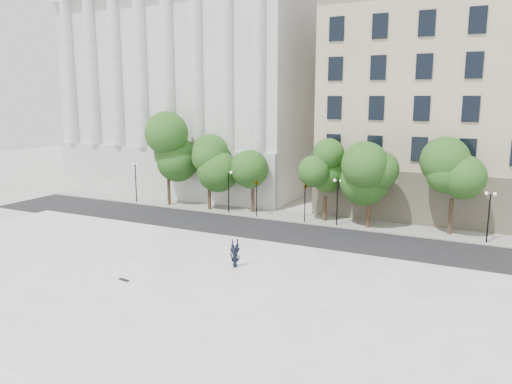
% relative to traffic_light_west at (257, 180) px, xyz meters
% --- Properties ---
extents(ground, '(160.00, 160.00, 0.00)m').
position_rel_traffic_light_west_xyz_m(ground, '(2.47, -22.30, -3.74)').
color(ground, beige).
rests_on(ground, ground).
extents(plaza, '(44.00, 22.00, 0.45)m').
position_rel_traffic_light_west_xyz_m(plaza, '(2.47, -19.30, -3.51)').
color(plaza, white).
rests_on(plaza, ground).
extents(street, '(60.00, 8.00, 0.02)m').
position_rel_traffic_light_west_xyz_m(street, '(2.47, -4.30, -3.73)').
color(street, black).
rests_on(street, ground).
extents(far_sidewalk, '(60.00, 4.00, 0.12)m').
position_rel_traffic_light_west_xyz_m(far_sidewalk, '(2.47, 1.70, -3.68)').
color(far_sidewalk, '#A4A197').
rests_on(far_sidewalk, ground).
extents(building_west, '(31.50, 27.65, 25.60)m').
position_rel_traffic_light_west_xyz_m(building_west, '(-14.53, 16.27, 9.15)').
color(building_west, silver).
rests_on(building_west, ground).
extents(traffic_light_west, '(1.12, 1.83, 4.24)m').
position_rel_traffic_light_west_xyz_m(traffic_light_west, '(0.00, 0.00, 0.00)').
color(traffic_light_west, black).
rests_on(traffic_light_west, ground).
extents(traffic_light_east, '(0.66, 1.85, 4.23)m').
position_rel_traffic_light_west_xyz_m(traffic_light_east, '(5.03, 0.00, -0.01)').
color(traffic_light_east, black).
rests_on(traffic_light_east, ground).
extents(person_lying, '(1.82, 1.89, 0.52)m').
position_rel_traffic_light_west_xyz_m(person_lying, '(5.75, -14.82, -3.03)').
color(person_lying, black).
rests_on(person_lying, plaza).
extents(skateboard, '(0.77, 0.29, 0.08)m').
position_rel_traffic_light_west_xyz_m(skateboard, '(0.74, -20.10, -3.25)').
color(skateboard, black).
rests_on(skateboard, plaza).
extents(street_trees, '(32.49, 4.72, 7.92)m').
position_rel_traffic_light_west_xyz_m(street_trees, '(1.18, 1.14, 1.34)').
color(street_trees, '#382619').
rests_on(street_trees, ground).
extents(lamp_posts, '(36.71, 0.28, 4.53)m').
position_rel_traffic_light_west_xyz_m(lamp_posts, '(2.38, 0.30, -0.71)').
color(lamp_posts, black).
rests_on(lamp_posts, ground).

